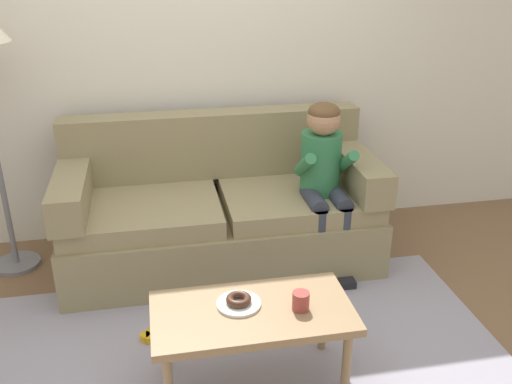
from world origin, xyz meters
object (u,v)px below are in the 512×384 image
coffee_table (252,319)px  person_child (324,171)px  mug (301,301)px  donut (239,299)px  couch (220,212)px  toy_controller (161,336)px

coffee_table → person_child: 1.27m
coffee_table → mug: size_ratio=10.42×
donut → person_child: bearing=54.4°
person_child → donut: 1.25m
couch → mug: (0.21, -1.29, 0.14)m
couch → toy_controller: 0.99m
donut → toy_controller: (-0.37, 0.38, -0.45)m
donut → mug: (0.28, -0.09, 0.01)m
coffee_table → person_child: size_ratio=0.85×
toy_controller → couch: bearing=74.2°
couch → person_child: 0.75m
donut → mug: 0.29m
coffee_table → donut: donut is taller
coffee_table → mug: mug is taller
mug → toy_controller: size_ratio=0.40×
coffee_table → donut: (-0.06, 0.05, 0.08)m
coffee_table → toy_controller: (-0.43, 0.43, -0.36)m
coffee_table → toy_controller: bearing=135.3°
couch → person_child: (0.65, -0.21, 0.33)m
donut → couch: bearing=86.7°
couch → donut: (-0.07, -1.21, 0.13)m
toy_controller → coffee_table: bearing=-32.3°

